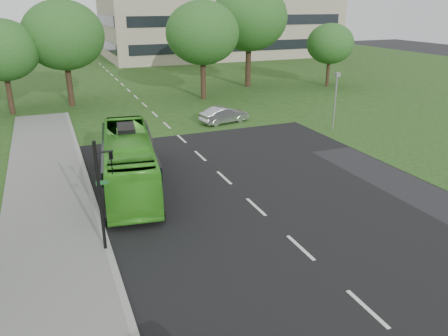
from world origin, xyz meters
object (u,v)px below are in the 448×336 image
Objects in this scene: tree_park_c at (202,33)px; traffic_light at (103,188)px; tree_park_a at (2,50)px; tree_park_b at (63,35)px; tree_park_e at (330,44)px; tree_park_d at (249,18)px; bus at (129,161)px; sedan at (224,115)px; camera_pole at (336,93)px.

traffic_light is at bearing -117.11° from tree_park_c.
tree_park_a is 5.32m from tree_park_b.
tree_park_a is at bearing -178.34° from tree_park_e.
tree_park_e is (15.80, 1.36, -1.61)m from tree_park_c.
bus is (-18.30, -24.26, -6.14)m from tree_park_d.
tree_park_b is 22.00m from bus.
sedan is 8.83m from camera_pole.
tree_park_b is 2.37× the size of sedan.
traffic_light is (-29.03, -27.21, -2.12)m from tree_park_e.
tree_park_a is 1.99× the size of sedan.
tree_park_c is at bearing 107.06° from camera_pole.
tree_park_d is at bearing -43.78° from sedan.
sedan is at bearing -45.85° from tree_park_b.
tree_park_d is 1.59× the size of tree_park_e.
camera_pole is at bearing -137.61° from sedan.
tree_park_d is at bearing 8.31° from tree_park_b.
tree_park_c is at bearing -175.07° from tree_park_e.
traffic_light is at bearing -123.76° from tree_park_d.
tree_park_a is 1.84× the size of camera_pole.
bus is at bearing -142.07° from tree_park_e.
tree_park_c is (17.64, -0.39, 0.98)m from tree_park_a.
tree_park_d is at bearing 81.61° from camera_pole.
tree_park_e is 34.38m from bus.
tree_park_b is at bearing 179.28° from tree_park_e.
tree_park_c is 2.18× the size of camera_pole.
tree_park_d reaches higher than traffic_light.
tree_park_a is 1.76× the size of traffic_light.
tree_park_c is 29.28m from traffic_light.
tree_park_b is 2.19× the size of camera_pole.
sedan is (-8.78, -14.13, -6.89)m from tree_park_d.
tree_park_d is 19.80m from camera_pole.
bus reaches higher than sedan.
camera_pole is at bearing 25.37° from bus.
tree_park_c is at bearing -7.78° from tree_park_b.
tree_park_b reaches higher than camera_pole.
tree_park_c is at bearing 69.75° from traffic_light.
tree_park_c is at bearing -1.27° from tree_park_a.
sedan is at bearing -31.85° from tree_park_a.
tree_park_d reaches higher than tree_park_e.
tree_park_e is (33.44, 0.97, -0.64)m from tree_park_a.
camera_pole is (22.94, -14.93, -2.62)m from tree_park_a.
tree_park_c is 1.34× the size of tree_park_e.
tree_park_c is 2.08× the size of traffic_light.
tree_park_b is 27.82m from traffic_light.
traffic_light is (-20.35, -30.44, -4.90)m from tree_park_d.
bus is (-11.19, -19.67, -4.98)m from tree_park_c.
bus is 13.93m from sedan.
traffic_light reaches higher than bus.
camera_pole is (-10.50, -15.90, -1.99)m from tree_park_e.
tree_park_b reaches higher than tree_park_e.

